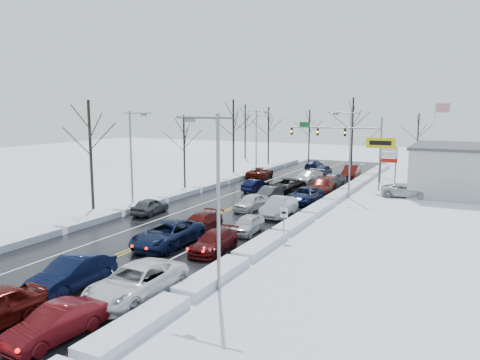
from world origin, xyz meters
The scene contains 45 objects.
ground centered at (0.00, 0.00, 0.00)m, with size 160.00×160.00×0.00m, color white.
road_surface centered at (0.00, 2.00, 0.01)m, with size 14.00×84.00×0.01m, color black.
snow_bank_left centered at (-7.60, 2.00, 0.00)m, with size 1.51×72.00×0.52m, color white.
snow_bank_right centered at (7.60, 2.00, 0.00)m, with size 1.51×72.00×0.52m, color white.
traffic_signal_mast centered at (3.45, 27.99, 5.48)m, with size 13.28×0.39×8.00m.
tires_plus_sign centered at (10.50, 15.99, 4.99)m, with size 3.20×0.34×6.00m.
used_vehicles_sign centered at (10.50, 22.00, 3.32)m, with size 2.20×0.22×4.65m.
speed_limit_sign centered at (8.20, -8.00, 1.63)m, with size 0.55×0.09×2.35m.
flagpole centered at (15.17, 30.00, 5.93)m, with size 1.87×1.20×10.00m.
streetlight_se centered at (8.30, -18.00, 5.31)m, with size 3.20×0.25×9.00m.
streetlight_ne centered at (8.30, 10.00, 5.31)m, with size 3.20×0.25×9.00m.
streetlight_sw centered at (-8.30, -4.00, 5.31)m, with size 3.20×0.25×9.00m.
streetlight_nw centered at (-8.30, 24.00, 5.31)m, with size 3.20×0.25×9.00m.
tree_left_b centered at (-11.50, -6.00, 6.99)m, with size 4.00×4.00×10.00m.
tree_left_c centered at (-10.50, 8.00, 5.94)m, with size 3.40×3.40×8.50m.
tree_left_d centered at (-11.20, 22.00, 7.33)m, with size 4.20×4.20×10.50m.
tree_left_e centered at (-10.80, 34.00, 6.64)m, with size 3.80×3.80×9.50m.
tree_far_a centered at (-18.00, 40.00, 6.99)m, with size 4.00×4.00×10.00m.
tree_far_b centered at (-6.00, 41.00, 6.29)m, with size 3.60×3.60×9.00m.
tree_far_c centered at (2.00, 39.00, 7.68)m, with size 4.40×4.40×11.00m.
tree_far_d centered at (12.00, 40.50, 5.94)m, with size 3.40×3.40×8.50m.
queued_car_1 centered at (1.63, -21.23, 0.00)m, with size 1.75×5.03×1.66m, color black.
queued_car_2 centered at (1.69, -12.85, 0.00)m, with size 2.79×6.05×1.68m, color black.
queued_car_3 centered at (1.78, -8.80, 0.00)m, with size 1.98×4.86×1.41m, color #480B09.
queued_car_4 centered at (1.93, -0.07, 0.00)m, with size 1.76×4.37×1.49m, color silver.
queued_car_5 centered at (1.69, 4.61, 0.00)m, with size 1.50×4.31×1.42m, color #3E4143.
queued_car_6 centered at (1.56, 9.83, 0.00)m, with size 2.59×5.63×1.56m, color black.
queued_car_7 centered at (1.82, 16.77, 0.00)m, with size 2.31×5.68×1.65m, color silver.
queued_car_8 centered at (1.70, 23.10, 0.00)m, with size 1.92×4.78×1.63m, color black.
queued_car_9 centered at (5.20, -25.57, 0.00)m, with size 1.49×4.27×1.41m, color #4F0A0E.
queued_car_10 centered at (5.39, -20.78, 0.00)m, with size 2.75×5.96×1.66m, color silver.
queued_car_11 centered at (5.10, -12.52, 0.00)m, with size 1.87×4.59×1.33m, color #43090A.
queued_car_12 centered at (5.07, -7.40, 0.00)m, with size 1.61×4.00×1.36m, color silver.
queued_car_13 centered at (5.12, -1.17, 0.00)m, with size 1.75×5.02×1.65m, color #A0A2A8.
queued_car_14 centered at (5.25, 5.37, 0.00)m, with size 2.53×5.48×1.52m, color black.
queued_car_15 centered at (5.35, 10.83, 0.00)m, with size 2.37×5.82×1.69m, color #4F0E0A.
queued_car_16 centered at (5.15, 16.07, 0.00)m, with size 1.98×4.91×1.67m, color #414446.
queued_car_17 centered at (5.43, 24.35, 0.00)m, with size 1.78×5.10×1.68m, color #4D0F0A.
oncoming_car_0 centered at (-1.80, 9.14, 0.00)m, with size 1.44×4.13×1.36m, color black.
oncoming_car_1 centered at (-5.42, 18.54, 0.00)m, with size 2.44×5.29×1.47m, color #55120B.
oncoming_car_2 centered at (-1.71, 30.45, 0.00)m, with size 2.03×4.99×1.45m, color black.
oncoming_car_3 centered at (-5.39, -5.44, 0.00)m, with size 1.71×4.24×1.44m, color #434648.
parked_car_0 centered at (13.83, 12.98, 0.00)m, with size 2.32×5.03×1.40m, color #BCBCBE.
parked_car_1 centered at (17.17, 16.37, 0.00)m, with size 2.15×5.29×1.54m, color #3C3D40.
parked_car_2 centered at (15.14, 21.29, 0.00)m, with size 1.66×4.12×1.40m, color #3B3D40.
Camera 1 is at (19.68, -38.08, 9.25)m, focal length 35.00 mm.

